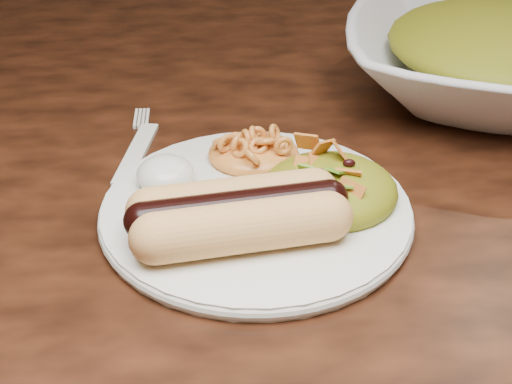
{
  "coord_description": "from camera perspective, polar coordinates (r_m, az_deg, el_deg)",
  "views": [
    {
      "loc": [
        -0.02,
        -0.57,
        1.04
      ],
      "look_at": [
        0.01,
        -0.14,
        0.77
      ],
      "focal_mm": 50.0,
      "sensor_mm": 36.0,
      "label": 1
    }
  ],
  "objects": [
    {
      "name": "plate",
      "position": [
        0.51,
        0.0,
        -1.49
      ],
      "size": [
        0.25,
        0.25,
        0.01
      ],
      "primitive_type": "cylinder",
      "rotation": [
        0.0,
        0.0,
        -0.12
      ],
      "color": "silver",
      "rests_on": "table"
    },
    {
      "name": "hotdog",
      "position": [
        0.47,
        -1.4,
        -1.69
      ],
      "size": [
        0.13,
        0.08,
        0.03
      ],
      "rotation": [
        0.0,
        0.0,
        0.15
      ],
      "color": "#EDC765",
      "rests_on": "plate"
    },
    {
      "name": "taco_salad",
      "position": [
        0.51,
        5.97,
        1.12
      ],
      "size": [
        0.1,
        0.09,
        0.04
      ],
      "rotation": [
        0.0,
        0.0,
        0.2
      ],
      "color": "#A55B09",
      "rests_on": "plate"
    },
    {
      "name": "table",
      "position": [
        0.68,
        -1.81,
        -1.54
      ],
      "size": [
        1.6,
        0.9,
        0.75
      ],
      "color": "#49200F",
      "rests_on": "floor"
    },
    {
      "name": "mac_and_cheese",
      "position": [
        0.56,
        -0.2,
        3.97
      ],
      "size": [
        0.08,
        0.07,
        0.03
      ],
      "primitive_type": "ellipsoid",
      "rotation": [
        0.0,
        0.0,
        0.07
      ],
      "color": "orange",
      "rests_on": "plate"
    },
    {
      "name": "bowl_filling",
      "position": [
        0.71,
        19.22,
        10.98
      ],
      "size": [
        0.25,
        0.25,
        0.05
      ],
      "primitive_type": "ellipsoid",
      "rotation": [
        0.0,
        0.0,
        -0.2
      ],
      "color": "#A55B09",
      "rests_on": "serving_bowl"
    },
    {
      "name": "fork",
      "position": [
        0.6,
        -9.56,
        3.06
      ],
      "size": [
        0.05,
        0.15,
        0.0
      ],
      "primitive_type": "cube",
      "rotation": [
        0.0,
        0.0,
        -0.18
      ],
      "color": "silver",
      "rests_on": "table"
    },
    {
      "name": "sour_cream",
      "position": [
        0.53,
        -7.29,
        1.87
      ],
      "size": [
        0.05,
        0.05,
        0.03
      ],
      "primitive_type": "ellipsoid",
      "rotation": [
        0.0,
        0.0,
        0.32
      ],
      "color": "silver",
      "rests_on": "plate"
    },
    {
      "name": "serving_bowl",
      "position": [
        0.72,
        19.01,
        9.91
      ],
      "size": [
        0.37,
        0.37,
        0.07
      ],
      "primitive_type": "imported",
      "rotation": [
        0.0,
        0.0,
        -0.31
      ],
      "color": "white",
      "rests_on": "table"
    }
  ]
}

